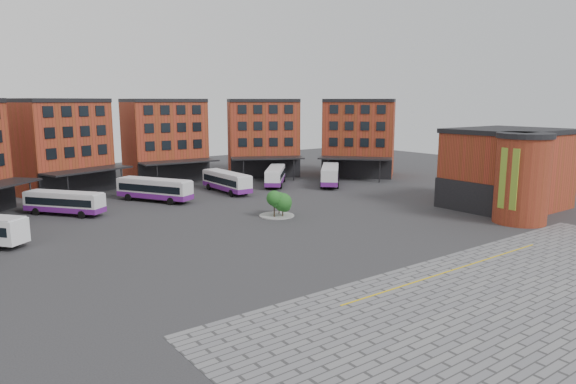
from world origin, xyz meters
TOP-DOWN VIEW (x-y plane):
  - ground at (0.00, 0.00)m, footprint 160.00×160.00m
  - paving_zone at (2.00, -22.00)m, footprint 50.00×22.00m
  - yellow_line at (2.00, -14.00)m, footprint 26.00×0.15m
  - main_building at (-4.77, 38.25)m, footprint 94.14×42.48m
  - east_building at (28.70, -3.06)m, footprint 17.40×15.40m
  - tree_island at (2.13, 11.52)m, footprint 4.40×4.40m
  - bus_b at (-19.13, 28.54)m, footprint 8.37×9.80m
  - bus_c at (-6.50, 30.25)m, footprint 8.03×11.38m
  - bus_d at (5.47, 30.49)m, footprint 2.96×11.40m
  - bus_e at (15.62, 31.53)m, footprint 9.09×10.02m
  - bus_f at (23.39, 26.26)m, footprint 10.12×10.64m
  - blue_car at (23.23, -8.96)m, footprint 4.35×2.72m

SIDE VIEW (x-z plane):
  - ground at x=0.00m, z-range 0.00..0.00m
  - paving_zone at x=2.00m, z-range 0.00..0.02m
  - yellow_line at x=2.00m, z-range 0.02..0.04m
  - blue_car at x=23.23m, z-range 0.00..1.35m
  - bus_b at x=-19.13m, z-range 0.12..3.09m
  - bus_e at x=15.62m, z-range 0.13..3.23m
  - bus_d at x=5.47m, z-range 0.13..3.34m
  - bus_c at x=-6.50m, z-range 0.14..3.40m
  - tree_island at x=2.13m, z-range 0.12..3.52m
  - bus_f at x=23.39m, z-range 0.14..3.51m
  - east_building at x=28.70m, z-range -0.01..10.59m
  - main_building at x=-4.77m, z-range -0.07..14.53m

